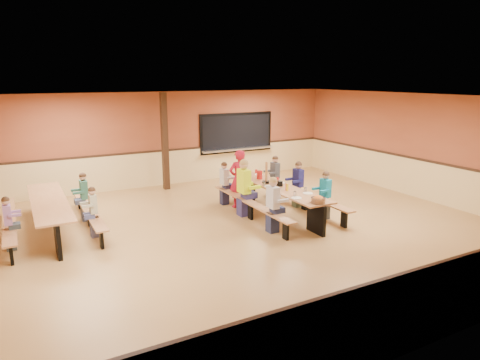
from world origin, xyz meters
TOP-DOWN VIEW (x-y plane):
  - ground at (0.00, 0.00)m, footprint 12.00×12.00m
  - room_envelope at (0.00, 0.00)m, footprint 12.04×10.04m
  - kitchen_pass_through at (2.60, 4.96)m, footprint 2.78×0.28m
  - structural_post at (-0.20, 4.40)m, footprint 0.18×0.18m
  - cafeteria_table_main at (1.50, 0.58)m, footprint 1.91×3.70m
  - cafeteria_table_second at (-3.77, 1.97)m, footprint 1.91×3.70m
  - seated_child_white_left at (0.68, -0.44)m, footprint 0.40×0.32m
  - seated_adult_yellow at (0.68, 0.92)m, footprint 0.48×0.39m
  - seated_child_grey_left at (0.68, 2.05)m, footprint 0.35×0.29m
  - seated_child_teal_right at (2.33, -0.25)m, footprint 0.36×0.29m
  - seated_child_navy_right at (2.33, 0.89)m, footprint 0.38×0.31m
  - seated_child_char_right at (2.33, 2.04)m, footprint 0.37×0.30m
  - seated_child_purple_sec at (-4.59, 1.21)m, footprint 0.32×0.26m
  - seated_child_green_sec at (-2.94, 2.41)m, footprint 0.36×0.29m
  - seated_child_tan_sec at (-2.94, 1.17)m, footprint 0.33×0.27m
  - standing_woman at (0.91, 1.63)m, footprint 0.59×0.40m
  - punch_pitcher at (1.50, 1.53)m, footprint 0.16×0.16m
  - chip_bowl at (1.47, -1.05)m, footprint 0.32×0.32m
  - napkin_dispenser at (1.55, 0.61)m, footprint 0.10×0.14m
  - condiment_mustard at (1.46, 0.13)m, footprint 0.06×0.06m
  - condiment_ketchup at (1.46, 0.16)m, footprint 0.06×0.06m
  - table_paddle at (1.41, 1.03)m, footprint 0.16×0.16m
  - place_settings at (1.50, 0.58)m, footprint 0.65×3.30m

SIDE VIEW (x-z plane):
  - ground at x=0.00m, z-range 0.00..0.00m
  - cafeteria_table_main at x=1.50m, z-range 0.16..0.90m
  - cafeteria_table_second at x=-3.77m, z-range 0.16..0.90m
  - seated_child_purple_sec at x=-4.59m, z-range 0.00..1.11m
  - seated_child_tan_sec at x=-2.94m, z-range 0.00..1.12m
  - seated_child_grey_left at x=0.68m, z-range 0.00..1.17m
  - seated_child_green_sec at x=-2.94m, z-range 0.00..1.19m
  - seated_child_teal_right at x=2.33m, z-range 0.00..1.19m
  - seated_child_char_right at x=2.33m, z-range 0.00..1.20m
  - seated_child_navy_right at x=2.33m, z-range 0.00..1.23m
  - seated_child_white_left at x=0.68m, z-range 0.00..1.26m
  - room_envelope at x=0.00m, z-range -0.82..2.20m
  - seated_adult_yellow at x=0.68m, z-range 0.00..1.43m
  - standing_woman at x=0.91m, z-range 0.00..1.57m
  - place_settings at x=1.50m, z-range 0.74..0.85m
  - napkin_dispenser at x=1.55m, z-range 0.74..0.87m
  - chip_bowl at x=1.47m, z-range 0.74..0.89m
  - condiment_mustard at x=1.46m, z-range 0.74..0.91m
  - condiment_ketchup at x=1.46m, z-range 0.74..0.91m
  - punch_pitcher at x=1.50m, z-range 0.74..0.96m
  - table_paddle at x=1.41m, z-range 0.60..1.16m
  - kitchen_pass_through at x=2.60m, z-range 0.80..2.18m
  - structural_post at x=-0.20m, z-range 0.00..3.00m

